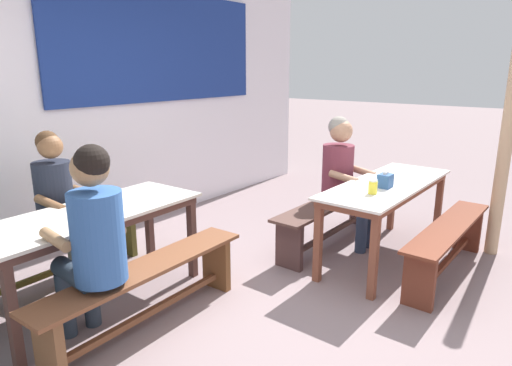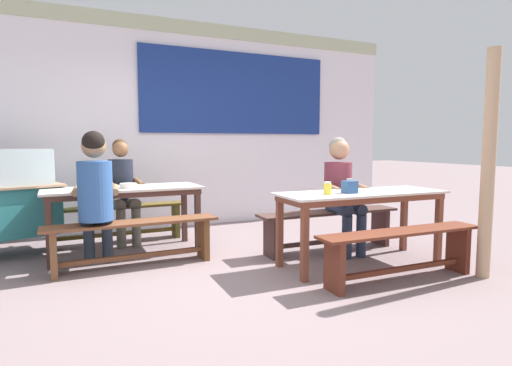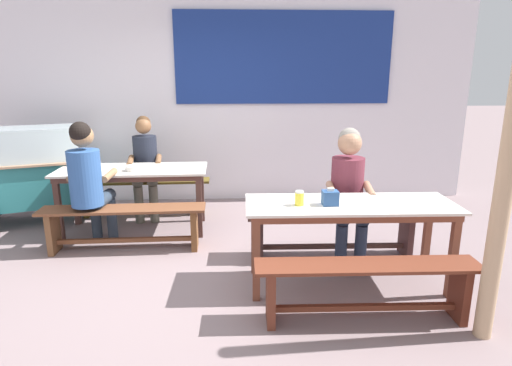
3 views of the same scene
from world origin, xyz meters
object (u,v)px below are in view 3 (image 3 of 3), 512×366
object	(u,v)px
person_left_back_turned	(88,177)
wooden_support_post	(503,195)
bench_near_back	(334,227)
person_right_near_table	(348,186)
food_cart	(30,169)
bench_far_front	(124,222)
bench_near_front	(366,283)
bench_far_back	(144,191)
dining_table_far	(133,175)
tissue_box	(330,198)
dining_table_near	(350,212)
person_center_facing	(145,161)
condiment_jar	(299,198)
soup_bowl	(133,168)

from	to	relation	value
person_left_back_turned	wooden_support_post	size ratio (longest dim) A/B	0.65
bench_near_back	person_left_back_turned	size ratio (longest dim) A/B	1.28
person_right_near_table	person_left_back_turned	bearing A→B (deg)	171.32
bench_near_back	food_cart	world-z (taller)	food_cart
bench_far_front	wooden_support_post	bearing A→B (deg)	-29.55
bench_near_back	bench_near_front	world-z (taller)	same
bench_near_back	food_cart	size ratio (longest dim) A/B	0.98
bench_far_back	food_cart	distance (m)	1.38
person_right_near_table	wooden_support_post	size ratio (longest dim) A/B	0.63
dining_table_far	food_cart	distance (m)	1.39
person_left_back_turned	tissue_box	xyz separation A→B (m)	(2.30, -0.95, 0.03)
dining_table_near	bench_far_back	size ratio (longest dim) A/B	1.04
person_center_facing	dining_table_far	bearing A→B (deg)	-94.71
bench_near_front	tissue_box	xyz separation A→B (m)	(-0.18, 0.54, 0.50)
dining_table_near	person_center_facing	bearing A→B (deg)	137.42
bench_far_front	tissue_box	distance (m)	2.21
dining_table_near	bench_near_back	world-z (taller)	dining_table_near
dining_table_far	bench_near_front	world-z (taller)	dining_table_far
person_left_back_turned	condiment_jar	world-z (taller)	person_left_back_turned
bench_near_back	person_right_near_table	xyz separation A→B (m)	(0.11, -0.07, 0.44)
dining_table_far	bench_near_back	distance (m)	2.36
soup_bowl	wooden_support_post	world-z (taller)	wooden_support_post
bench_far_front	condiment_jar	distance (m)	1.98
food_cart	soup_bowl	xyz separation A→B (m)	(1.37, -0.47, 0.11)
person_right_near_table	wooden_support_post	distance (m)	1.50
bench_near_back	person_center_facing	world-z (taller)	person_center_facing
bench_near_back	person_center_facing	size ratio (longest dim) A/B	1.34
person_center_facing	bench_near_front	bearing A→B (deg)	-50.16
person_center_facing	tissue_box	distance (m)	2.78
bench_near_front	person_left_back_turned	size ratio (longest dim) A/B	1.22
food_cart	person_right_near_table	distance (m)	3.84
dining_table_far	bench_near_front	distance (m)	2.97
food_cart	bench_far_front	bearing A→B (deg)	-35.19
person_left_back_turned	condiment_jar	size ratio (longest dim) A/B	11.09
bench_near_front	person_right_near_table	bearing A→B (deg)	83.50
bench_far_back	tissue_box	world-z (taller)	tissue_box
food_cart	wooden_support_post	distance (m)	5.03
bench_near_front	tissue_box	world-z (taller)	tissue_box
dining_table_near	person_left_back_turned	size ratio (longest dim) A/B	1.31
dining_table_near	person_right_near_table	distance (m)	0.53
person_left_back_turned	person_right_near_table	bearing A→B (deg)	-8.68
food_cart	soup_bowl	distance (m)	1.46
food_cart	person_center_facing	size ratio (longest dim) A/B	1.36
condiment_jar	wooden_support_post	distance (m)	1.46
person_left_back_turned	condiment_jar	distance (m)	2.25
bench_far_front	person_right_near_table	size ratio (longest dim) A/B	1.29
dining_table_near	food_cart	world-z (taller)	food_cart
wooden_support_post	soup_bowl	bearing A→B (deg)	143.62
dining_table_far	bench_far_back	size ratio (longest dim) A/B	1.00
bench_near_back	bench_near_front	distance (m)	1.16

